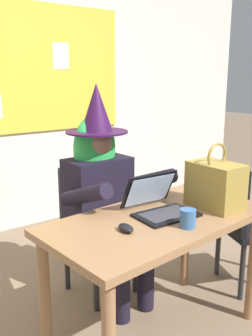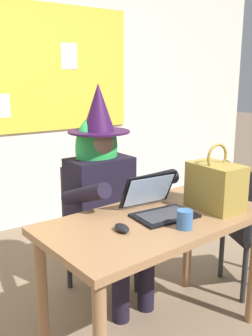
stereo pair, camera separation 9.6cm
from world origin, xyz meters
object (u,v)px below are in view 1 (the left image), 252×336
at_px(chair_at_desk, 93,222).
at_px(handbag, 215,185).
at_px(desk_main, 158,236).
at_px(chair_extra_corner, 244,219).
at_px(person_costumed, 103,186).
at_px(laptop, 160,205).
at_px(computer_mouse, 126,228).
at_px(coffee_mug, 188,218).

xyz_separation_m(chair_at_desk, handbag, (0.35, -0.76, 0.38)).
height_order(desk_main, chair_extra_corner, chair_extra_corner).
xyz_separation_m(handbag, chair_extra_corner, (0.49, 0.13, -0.37)).
xyz_separation_m(chair_at_desk, person_costumed, (0.01, -0.12, 0.29)).
height_order(desk_main, laptop, laptop).
bearing_deg(laptop, desk_main, -132.01).
bearing_deg(chair_extra_corner, laptop, -156.02).
distance_m(computer_mouse, handbag, 0.63).
bearing_deg(desk_main, laptop, 44.20).
distance_m(person_costumed, chair_extra_corner, 1.02).
xyz_separation_m(chair_at_desk, computer_mouse, (-0.27, -0.73, 0.27)).
bearing_deg(chair_extra_corner, coffee_mug, -140.27).
xyz_separation_m(handbag, coffee_mug, (-0.35, -0.12, -0.09)).
distance_m(person_costumed, coffee_mug, 0.76).
bearing_deg(coffee_mug, handbag, 18.90).
relative_size(desk_main, laptop, 3.68).
height_order(person_costumed, laptop, person_costumed).
height_order(laptop, handbag, handbag).
bearing_deg(coffee_mug, desk_main, 95.32).
relative_size(laptop, coffee_mug, 3.68).
relative_size(coffee_mug, chair_extra_corner, 0.11).
bearing_deg(chair_at_desk, computer_mouse, -24.16).
xyz_separation_m(person_costumed, chair_extra_corner, (0.83, -0.51, -0.27)).
height_order(person_costumed, computer_mouse, person_costumed).
distance_m(chair_at_desk, handbag, 0.92).
distance_m(chair_at_desk, computer_mouse, 0.82).
bearing_deg(chair_extra_corner, chair_at_desk, 166.35).
distance_m(laptop, handbag, 0.35).
height_order(chair_at_desk, person_costumed, person_costumed).
height_order(desk_main, coffee_mug, coffee_mug).
distance_m(chair_at_desk, laptop, 0.71).
bearing_deg(person_costumed, coffee_mug, -1.70).
distance_m(desk_main, chair_at_desk, 0.70).
bearing_deg(coffee_mug, person_costumed, 89.83).
xyz_separation_m(computer_mouse, handbag, (0.62, -0.03, 0.12)).
bearing_deg(desk_main, coffee_mug, -84.68).
distance_m(handbag, coffee_mug, 0.38).
relative_size(desk_main, chair_extra_corner, 1.43).
bearing_deg(coffee_mug, chair_at_desk, 90.31).
bearing_deg(computer_mouse, handbag, 4.02).
bearing_deg(laptop, coffee_mug, -92.46).
distance_m(desk_main, person_costumed, 0.58).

